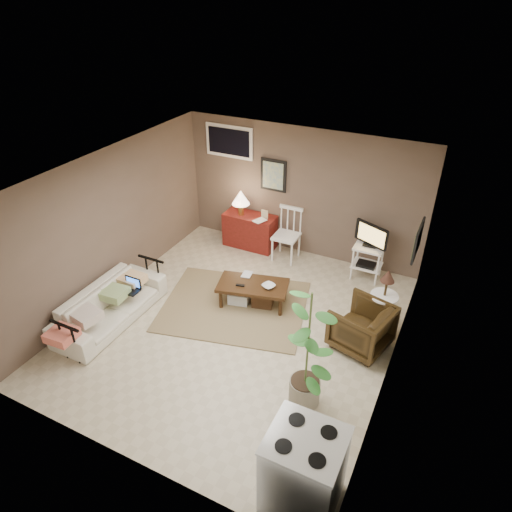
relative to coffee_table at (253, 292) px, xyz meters
The scene contains 20 objects.
floor 0.63m from the coffee_table, 86.81° to the right, with size 5.00×5.00×0.00m, color #C1B293.
art_back 2.31m from the coffee_table, 105.31° to the left, with size 0.50×0.03×0.60m, color black.
art_right 2.64m from the coffee_table, 11.63° to the left, with size 0.03×0.60×0.45m, color black.
window 2.92m from the coffee_table, 126.87° to the left, with size 0.96×0.03×0.60m, color white.
rug 0.37m from the coffee_table, 141.40° to the right, with size 2.24×1.79×0.02m, color olive.
coffee_table is the anchor object (origin of this frame).
sofa 2.20m from the coffee_table, 143.52° to the right, with size 1.88×0.55×0.74m, color beige.
sofa_pillows 2.31m from the coffee_table, 138.49° to the right, with size 0.36×1.79×0.13m, color beige, non-canonical shape.
sofa_end_rails 2.11m from the coffee_table, 141.76° to the right, with size 0.51×1.88×0.63m, color black, non-canonical shape.
laptop 1.88m from the coffee_table, 148.23° to the right, with size 0.29×0.21×0.20m.
red_console 1.89m from the coffee_table, 118.59° to the left, with size 1.00×0.44×1.15m.
spindle_chair 1.57m from the coffee_table, 92.80° to the left, with size 0.45×0.45×0.99m.
tv_stand 2.15m from the coffee_table, 47.46° to the left, with size 0.59×0.40×1.05m.
side_table 2.05m from the coffee_table, ahead, with size 0.40×0.40×1.07m.
armchair 1.82m from the coffee_table, ahead, with size 0.73×0.69×0.76m, color #32210E.
potted_plant 2.19m from the coffee_table, 45.42° to the right, with size 0.43×0.43×1.70m.
stove 3.27m from the coffee_table, 54.60° to the right, with size 0.72×0.67×0.94m.
bowl 0.37m from the coffee_table, ahead, with size 0.19×0.05×0.19m, color #341F0E.
book_table 0.42m from the coffee_table, 146.54° to the left, with size 0.15×0.02×0.21m, color #341F0E.
book_console 1.78m from the coffee_table, 113.99° to the left, with size 0.18×0.02×0.24m, color #341F0E.
Camera 1 is at (2.62, -4.67, 4.55)m, focal length 32.00 mm.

